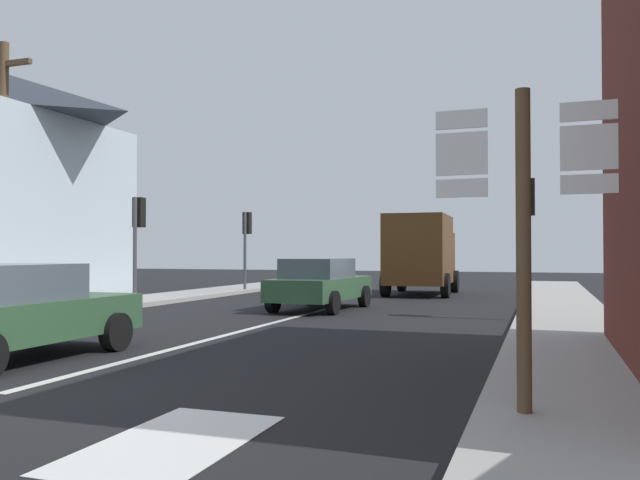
# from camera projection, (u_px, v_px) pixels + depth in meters

# --- Properties ---
(ground_plane) EXTENTS (80.00, 80.00, 0.00)m
(ground_plane) POSITION_uv_depth(u_px,v_px,m) (304.00, 315.00, 16.91)
(ground_plane) COLOR black
(sidewalk_right) EXTENTS (2.26, 44.00, 0.14)m
(sidewalk_right) POSITION_uv_depth(u_px,v_px,m) (570.00, 331.00, 12.91)
(sidewalk_right) COLOR #9E9B96
(sidewalk_right) RESTS_ON ground
(sidewalk_left) EXTENTS (2.26, 44.00, 0.14)m
(sidewalk_left) POSITION_uv_depth(u_px,v_px,m) (50.00, 312.00, 17.14)
(sidewalk_left) COLOR #9E9B96
(sidewalk_left) RESTS_ON ground
(lane_centre_stripe) EXTENTS (0.16, 12.00, 0.01)m
(lane_centre_stripe) POSITION_uv_depth(u_px,v_px,m) (235.00, 333.00, 13.13)
(lane_centre_stripe) COLOR silver
(lane_centre_stripe) RESTS_ON ground
(lane_turn_arrow) EXTENTS (1.20, 2.20, 0.01)m
(lane_turn_arrow) POSITION_uv_depth(u_px,v_px,m) (172.00, 442.00, 5.56)
(lane_turn_arrow) COLOR silver
(lane_turn_arrow) RESTS_ON ground
(sedan_near) EXTENTS (1.97, 4.20, 1.47)m
(sedan_near) POSITION_uv_depth(u_px,v_px,m) (8.00, 311.00, 9.71)
(sedan_near) COLOR #2D5133
(sedan_near) RESTS_ON ground
(sedan_far) EXTENTS (2.12, 4.27, 1.47)m
(sedan_far) POSITION_uv_depth(u_px,v_px,m) (320.00, 283.00, 18.49)
(sedan_far) COLOR #2D5133
(sedan_far) RESTS_ON ground
(delivery_truck) EXTENTS (2.61, 5.06, 3.05)m
(delivery_truck) POSITION_uv_depth(u_px,v_px,m) (421.00, 252.00, 25.04)
(delivery_truck) COLOR #4C2D14
(delivery_truck) RESTS_ON ground
(route_sign_post) EXTENTS (1.66, 0.14, 3.20)m
(route_sign_post) POSITION_uv_depth(u_px,v_px,m) (523.00, 225.00, 6.12)
(route_sign_post) COLOR brown
(route_sign_post) RESTS_ON ground
(traffic_light_near_right) EXTENTS (0.30, 0.49, 3.45)m
(traffic_light_near_right) POSITION_uv_depth(u_px,v_px,m) (528.00, 215.00, 15.68)
(traffic_light_near_right) COLOR #47474C
(traffic_light_near_right) RESTS_ON ground
(traffic_light_near_left) EXTENTS (0.30, 0.49, 3.31)m
(traffic_light_near_left) POSITION_uv_depth(u_px,v_px,m) (138.00, 226.00, 19.48)
(traffic_light_near_left) COLOR #47474C
(traffic_light_near_left) RESTS_ON ground
(traffic_light_far_left) EXTENTS (0.30, 0.49, 3.31)m
(traffic_light_far_left) POSITION_uv_depth(u_px,v_px,m) (247.00, 233.00, 26.60)
(traffic_light_far_left) COLOR #47474C
(traffic_light_far_left) RESTS_ON ground
(utility_pole) EXTENTS (1.80, 0.24, 7.41)m
(utility_pole) POSITION_uv_depth(u_px,v_px,m) (3.00, 168.00, 17.62)
(utility_pole) COLOR brown
(utility_pole) RESTS_ON ground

